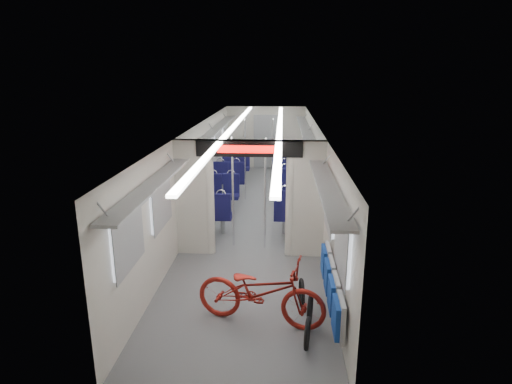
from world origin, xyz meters
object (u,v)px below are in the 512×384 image
bicycle (261,292)px  seat_bay_near_left (217,200)px  bike_hoop_c (302,295)px  stanchion_near_right (265,195)px  flip_bench (331,286)px  stanchion_far_right (272,160)px  bike_hoop_b (310,311)px  seat_bay_far_right (292,169)px  seat_bay_near_right (294,197)px  bike_hoop_a (307,335)px  seat_bay_far_left (233,169)px  stanchion_far_left (245,160)px  stanchion_near_left (233,193)px

bicycle → seat_bay_near_left: 4.52m
bike_hoop_c → stanchion_near_right: bearing=106.3°
flip_bench → bike_hoop_c: size_ratio=4.55×
stanchion_far_right → bike_hoop_b: bearing=-83.7°
seat_bay_far_right → bike_hoop_c: bearing=-89.9°
bike_hoop_b → bike_hoop_c: bike_hoop_b is taller
stanchion_near_right → seat_bay_near_right: bearing=69.9°
bicycle → stanchion_near_right: bearing=13.8°
seat_bay_far_right → bike_hoop_a: bearing=-89.7°
stanchion_far_right → bike_hoop_a: bearing=-84.7°
bike_hoop_b → bike_hoop_c: 0.53m
seat_bay_far_left → stanchion_near_right: bearing=-75.9°
bicycle → seat_bay_near_right: size_ratio=0.82×
seat_bay_near_right → stanchion_far_right: stanchion_far_right is taller
seat_bay_near_left → seat_bay_near_right: size_ratio=0.85×
stanchion_far_left → seat_bay_near_right: bearing=-50.9°
bicycle → stanchion_far_left: (-0.75, 6.20, 0.65)m
bike_hoop_b → seat_bay_far_right: seat_bay_far_right is taller
seat_bay_near_left → bike_hoop_c: bearing=-63.9°
stanchion_far_left → bicycle: bearing=-83.1°
bike_hoop_a → stanchion_far_left: stanchion_far_left is taller
seat_bay_far_left → stanchion_far_left: (0.52, -1.40, 0.59)m
bike_hoop_a → seat_bay_far_right: seat_bay_far_right is taller
flip_bench → stanchion_far_right: bearing=99.2°
seat_bay_far_right → stanchion_far_right: size_ratio=0.84×
flip_bench → stanchion_near_right: (-1.07, 2.68, 0.57)m
flip_bench → bike_hoop_b: 0.48m
bike_hoop_b → seat_bay_near_left: size_ratio=0.26×
bike_hoop_a → seat_bay_far_right: size_ratio=0.23×
bike_hoop_a → stanchion_far_right: (-0.63, 6.88, 0.95)m
bike_hoop_c → seat_bay_near_right: 4.09m
seat_bay_near_right → stanchion_near_left: 2.21m
flip_bench → stanchion_far_right: size_ratio=0.92×
seat_bay_near_right → flip_bench: bearing=-84.6°
stanchion_near_right → seat_bay_far_right: bearing=82.8°
seat_bay_near_left → stanchion_near_right: size_ratio=0.86×
bike_hoop_c → seat_bay_far_right: size_ratio=0.24×
flip_bench → bike_hoop_a: flip_bench is taller
bike_hoop_a → bike_hoop_c: bike_hoop_c is taller
bike_hoop_c → flip_bench: bearing=-43.7°
bike_hoop_b → seat_bay_far_left: (-1.99, 7.65, 0.32)m
bike_hoop_b → stanchion_near_left: 3.36m
bike_hoop_a → bike_hoop_b: size_ratio=0.87×
stanchion_near_left → stanchion_near_right: bearing=-7.9°
seat_bay_near_left → seat_bay_far_right: 4.06m
seat_bay_far_left → bike_hoop_b: bearing=-75.5°
seat_bay_near_right → bike_hoop_b: bearing=-88.6°
bicycle → stanchion_near_right: 2.84m
seat_bay_near_left → stanchion_near_left: bearing=-69.3°
bike_hoop_a → stanchion_far_right: bearing=95.3°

